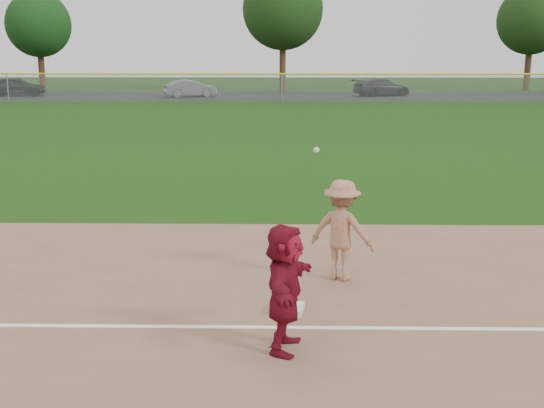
{
  "coord_description": "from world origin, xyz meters",
  "views": [
    {
      "loc": [
        0.21,
        -9.86,
        3.94
      ],
      "look_at": [
        0.0,
        1.5,
        1.3
      ],
      "focal_mm": 45.0,
      "sensor_mm": 36.0,
      "label": 1
    }
  ],
  "objects_px": {
    "car_right": "(382,87)",
    "base_runner": "(285,288)",
    "car_left": "(16,86)",
    "car_mid": "(190,88)",
    "first_base": "(288,309)"
  },
  "relations": [
    {
      "from": "base_runner",
      "to": "first_base",
      "type": "bearing_deg",
      "value": 7.89
    },
    {
      "from": "first_base",
      "to": "car_mid",
      "type": "bearing_deg",
      "value": 99.58
    },
    {
      "from": "car_left",
      "to": "base_runner",
      "type": "bearing_deg",
      "value": -167.06
    },
    {
      "from": "first_base",
      "to": "car_right",
      "type": "bearing_deg",
      "value": 80.46
    },
    {
      "from": "car_mid",
      "to": "car_left",
      "type": "bearing_deg",
      "value": 65.39
    },
    {
      "from": "base_runner",
      "to": "car_left",
      "type": "height_order",
      "value": "base_runner"
    },
    {
      "from": "car_left",
      "to": "car_mid",
      "type": "distance_m",
      "value": 14.23
    },
    {
      "from": "car_left",
      "to": "car_right",
      "type": "xyz_separation_m",
      "value": [
        29.59,
        0.72,
        -0.09
      ]
    },
    {
      "from": "car_mid",
      "to": "first_base",
      "type": "bearing_deg",
      "value": 167.96
    },
    {
      "from": "car_right",
      "to": "car_mid",
      "type": "bearing_deg",
      "value": 71.63
    },
    {
      "from": "base_runner",
      "to": "car_left",
      "type": "bearing_deg",
      "value": 34.87
    },
    {
      "from": "car_mid",
      "to": "base_runner",
      "type": "bearing_deg",
      "value": 167.64
    },
    {
      "from": "base_runner",
      "to": "car_right",
      "type": "distance_m",
      "value": 48.32
    },
    {
      "from": "car_right",
      "to": "base_runner",
      "type": "bearing_deg",
      "value": 146.86
    },
    {
      "from": "base_runner",
      "to": "car_right",
      "type": "xyz_separation_m",
      "value": [
        7.85,
        47.68,
        -0.18
      ]
    }
  ]
}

